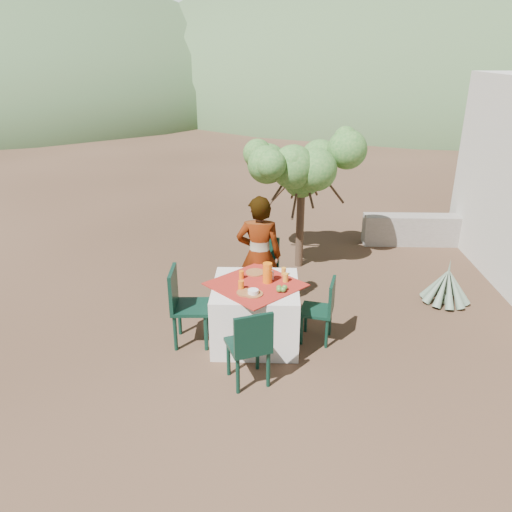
% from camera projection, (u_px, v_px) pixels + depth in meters
% --- Properties ---
extents(ground, '(160.00, 160.00, 0.00)m').
position_uv_depth(ground, '(222.00, 339.00, 6.21)').
color(ground, '#312216').
rests_on(ground, ground).
extents(table, '(1.30, 1.30, 0.76)m').
position_uv_depth(table, '(256.00, 312.00, 6.07)').
color(table, white).
rests_on(table, ground).
extents(chair_far, '(0.57, 0.57, 0.94)m').
position_uv_depth(chair_far, '(261.00, 267.00, 6.99)').
color(chair_far, black).
rests_on(chair_far, ground).
extents(chair_near, '(0.54, 0.54, 0.91)m').
position_uv_depth(chair_near, '(250.00, 344.00, 5.19)').
color(chair_near, black).
rests_on(chair_near, ground).
extents(chair_left, '(0.46, 0.46, 0.97)m').
position_uv_depth(chair_left, '(184.00, 303.00, 5.96)').
color(chair_left, black).
rests_on(chair_left, ground).
extents(chair_right, '(0.46, 0.46, 0.82)m').
position_uv_depth(chair_right, '(323.00, 308.00, 6.03)').
color(chair_right, black).
rests_on(chair_right, ground).
extents(person, '(0.61, 0.41, 1.64)m').
position_uv_depth(person, '(259.00, 256.00, 6.58)').
color(person, '#8C6651').
rests_on(person, ground).
extents(shrub_tree, '(1.68, 1.65, 1.97)m').
position_uv_depth(shrub_tree, '(306.00, 172.00, 7.78)').
color(shrub_tree, '#463123').
rests_on(shrub_tree, ground).
extents(agave, '(0.68, 0.69, 0.73)m').
position_uv_depth(agave, '(446.00, 286.00, 7.04)').
color(agave, slate).
rests_on(agave, ground).
extents(stone_wall, '(2.60, 0.35, 0.55)m').
position_uv_depth(stone_wall, '(435.00, 230.00, 9.13)').
color(stone_wall, gray).
rests_on(stone_wall, ground).
extents(hill_near_left, '(40.00, 40.00, 16.00)m').
position_uv_depth(hill_near_left, '(4.00, 101.00, 34.41)').
color(hill_near_left, '#384F2C').
rests_on(hill_near_left, ground).
extents(hill_near_right, '(48.00, 48.00, 20.00)m').
position_uv_depth(hill_near_right, '(418.00, 94.00, 39.05)').
color(hill_near_right, '#384F2C').
rests_on(hill_near_right, ground).
extents(hill_far_center, '(60.00, 60.00, 24.00)m').
position_uv_depth(hill_far_center, '(231.00, 81.00, 54.29)').
color(hill_far_center, slate).
rests_on(hill_far_center, ground).
extents(plate_far, '(0.24, 0.24, 0.01)m').
position_uv_depth(plate_far, '(255.00, 272.00, 6.22)').
color(plate_far, brown).
rests_on(plate_far, table).
extents(plate_near, '(0.21, 0.21, 0.01)m').
position_uv_depth(plate_near, '(246.00, 293.00, 5.70)').
color(plate_near, brown).
rests_on(plate_near, table).
extents(glass_far, '(0.06, 0.06, 0.10)m').
position_uv_depth(glass_far, '(241.00, 275.00, 6.05)').
color(glass_far, orange).
rests_on(glass_far, table).
extents(glass_near, '(0.07, 0.07, 0.11)m').
position_uv_depth(glass_near, '(241.00, 285.00, 5.78)').
color(glass_near, orange).
rests_on(glass_near, table).
extents(juice_pitcher, '(0.11, 0.11, 0.25)m').
position_uv_depth(juice_pitcher, '(267.00, 273.00, 5.92)').
color(juice_pitcher, orange).
rests_on(juice_pitcher, table).
extents(bowl_plate, '(0.23, 0.23, 0.01)m').
position_uv_depth(bowl_plate, '(253.00, 294.00, 5.68)').
color(bowl_plate, brown).
rests_on(bowl_plate, table).
extents(white_bowl, '(0.12, 0.12, 0.05)m').
position_uv_depth(white_bowl, '(253.00, 292.00, 5.67)').
color(white_bowl, white).
rests_on(white_bowl, bowl_plate).
extents(jar_left, '(0.07, 0.07, 0.11)m').
position_uv_depth(jar_left, '(286.00, 277.00, 5.97)').
color(jar_left, orange).
rests_on(jar_left, table).
extents(jar_right, '(0.06, 0.06, 0.09)m').
position_uv_depth(jar_right, '(284.00, 271.00, 6.15)').
color(jar_right, orange).
rests_on(jar_right, table).
extents(napkin_holder, '(0.08, 0.04, 0.10)m').
position_uv_depth(napkin_holder, '(271.00, 275.00, 6.04)').
color(napkin_holder, white).
rests_on(napkin_holder, table).
extents(fruit_cluster, '(0.13, 0.12, 0.07)m').
position_uv_depth(fruit_cluster, '(281.00, 289.00, 5.74)').
color(fruit_cluster, '#467A2C').
rests_on(fruit_cluster, table).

